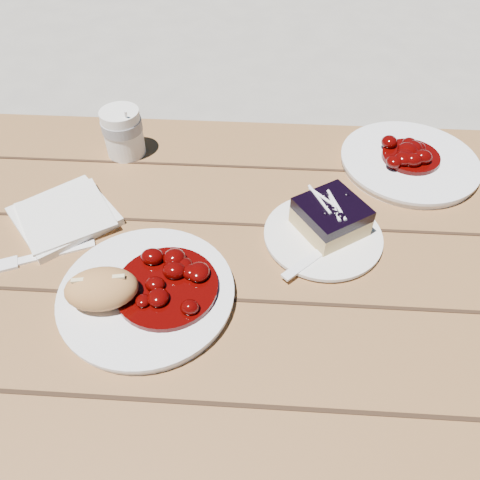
# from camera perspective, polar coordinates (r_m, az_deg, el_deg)

# --- Properties ---
(ground) EXTENTS (60.00, 60.00, 0.00)m
(ground) POSITION_cam_1_polar(r_m,az_deg,el_deg) (1.42, -8.81, -22.38)
(ground) COLOR gray
(ground) RESTS_ON ground
(picnic_table) EXTENTS (2.00, 1.55, 0.75)m
(picnic_table) POSITION_cam_1_polar(r_m,az_deg,el_deg) (0.90, -13.00, -8.52)
(picnic_table) COLOR brown
(picnic_table) RESTS_ON ground
(main_plate) EXTENTS (0.25, 0.25, 0.02)m
(main_plate) POSITION_cam_1_polar(r_m,az_deg,el_deg) (0.71, -11.28, -6.51)
(main_plate) COLOR white
(main_plate) RESTS_ON picnic_table
(goulash_stew) EXTENTS (0.15, 0.15, 0.04)m
(goulash_stew) POSITION_cam_1_polar(r_m,az_deg,el_deg) (0.68, -9.08, -4.87)
(goulash_stew) COLOR #460302
(goulash_stew) RESTS_ON main_plate
(bread_roll) EXTENTS (0.11, 0.09, 0.05)m
(bread_roll) POSITION_cam_1_polar(r_m,az_deg,el_deg) (0.68, -16.53, -5.73)
(bread_roll) COLOR #B77F46
(bread_roll) RESTS_ON main_plate
(dessert_plate) EXTENTS (0.19, 0.19, 0.01)m
(dessert_plate) POSITION_cam_1_polar(r_m,az_deg,el_deg) (0.79, 10.05, 0.44)
(dessert_plate) COLOR white
(dessert_plate) RESTS_ON picnic_table
(blueberry_cake) EXTENTS (0.13, 0.13, 0.06)m
(blueberry_cake) POSITION_cam_1_polar(r_m,az_deg,el_deg) (0.78, 11.01, 2.84)
(blueberry_cake) COLOR tan
(blueberry_cake) RESTS_ON dessert_plate
(fork_dessert) EXTENTS (0.13, 0.13, 0.00)m
(fork_dessert) POSITION_cam_1_polar(r_m,az_deg,el_deg) (0.74, 8.84, -2.13)
(fork_dessert) COLOR white
(fork_dessert) RESTS_ON dessert_plate
(coffee_cup) EXTENTS (0.08, 0.08, 0.09)m
(coffee_cup) POSITION_cam_1_polar(r_m,az_deg,el_deg) (0.96, -14.06, 12.58)
(coffee_cup) COLOR white
(coffee_cup) RESTS_ON picnic_table
(napkin_stack) EXTENTS (0.21, 0.21, 0.01)m
(napkin_stack) POSITION_cam_1_polar(r_m,az_deg,el_deg) (0.86, -20.61, 2.74)
(napkin_stack) COLOR white
(napkin_stack) RESTS_ON picnic_table
(fork_table) EXTENTS (0.16, 0.09, 0.00)m
(fork_table) POSITION_cam_1_polar(r_m,az_deg,el_deg) (0.81, -21.58, -1.43)
(fork_table) COLOR white
(fork_table) RESTS_ON picnic_table
(second_plate) EXTENTS (0.26, 0.26, 0.02)m
(second_plate) POSITION_cam_1_polar(r_m,az_deg,el_deg) (0.98, 19.89, 8.90)
(second_plate) COLOR white
(second_plate) RESTS_ON picnic_table
(second_stew) EXTENTS (0.11, 0.11, 0.04)m
(second_stew) POSITION_cam_1_polar(r_m,az_deg,el_deg) (0.96, 20.33, 10.27)
(second_stew) COLOR #460302
(second_stew) RESTS_ON second_plate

